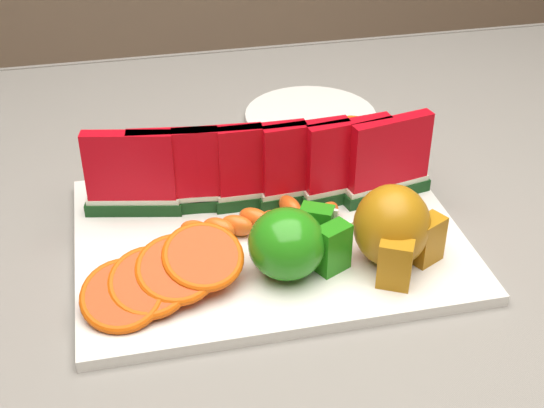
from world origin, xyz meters
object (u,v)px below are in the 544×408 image
object	(u,v)px
platter	(268,237)
pear_cluster	(394,229)
apple_cluster	(293,243)
side_plate	(311,117)

from	to	relation	value
platter	pear_cluster	bearing A→B (deg)	-33.38
apple_cluster	side_plate	distance (m)	0.35
pear_cluster	apple_cluster	bearing A→B (deg)	176.28
platter	pear_cluster	size ratio (longest dim) A/B	4.04
pear_cluster	side_plate	xyz separation A→B (m)	(0.01, 0.34, -0.05)
platter	pear_cluster	xyz separation A→B (m)	(0.11, -0.07, 0.04)
apple_cluster	pear_cluster	distance (m)	0.10
apple_cluster	side_plate	world-z (taller)	apple_cluster
platter	side_plate	world-z (taller)	platter
apple_cluster	platter	bearing A→B (deg)	98.90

